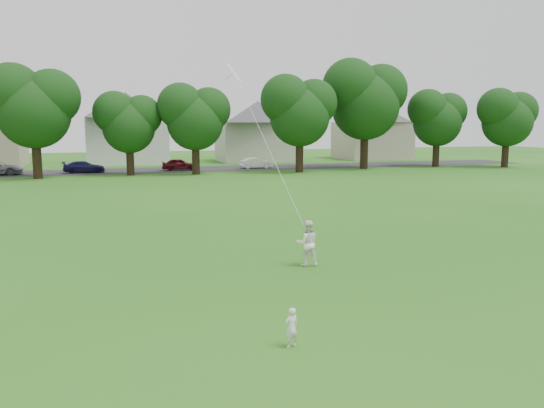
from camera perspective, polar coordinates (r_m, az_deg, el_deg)
name	(u,v)px	position (r m, az deg, el deg)	size (l,w,h in m)	color
ground	(207,307)	(14.00, -6.98, -10.98)	(160.00, 160.00, 0.00)	#1D5E15
street	(132,171)	(55.24, -14.81, 3.49)	(90.00, 7.00, 0.01)	#2D2D30
toddler	(291,328)	(11.46, 2.11, -13.14)	(0.32, 0.21, 0.87)	white
older_boy	(307,243)	(17.63, 3.80, -4.22)	(0.75, 0.58, 1.53)	white
kite	(267,144)	(19.64, -0.57, 6.42)	(1.00, 3.27, 7.98)	silver
tree_row	(159,104)	(49.70, -12.07, 10.45)	(80.93, 9.33, 11.58)	black
parked_cars	(22,168)	(54.68, -25.27, 3.54)	(46.60, 2.23, 1.27)	black
house_row	(134,123)	(65.07, -14.58, 8.42)	(76.14, 14.22, 9.77)	beige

